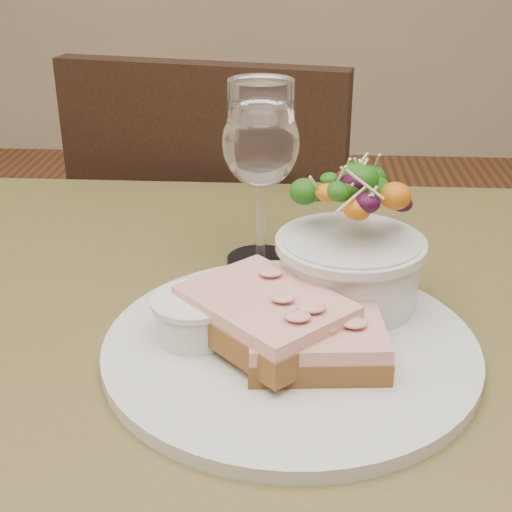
# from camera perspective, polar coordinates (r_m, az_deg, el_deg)

# --- Properties ---
(cafe_table) EXTENTS (0.80, 0.80, 0.75)m
(cafe_table) POSITION_cam_1_polar(r_m,az_deg,el_deg) (0.67, 0.68, -14.08)
(cafe_table) COLOR #4D4121
(cafe_table) RESTS_ON ground
(chair_far) EXTENTS (0.49, 0.49, 0.90)m
(chair_far) POSITION_cam_1_polar(r_m,az_deg,el_deg) (1.39, -1.44, -8.92)
(chair_far) COLOR black
(chair_far) RESTS_ON ground
(dinner_plate) EXTENTS (0.31, 0.31, 0.01)m
(dinner_plate) POSITION_cam_1_polar(r_m,az_deg,el_deg) (0.59, 2.76, -7.30)
(dinner_plate) COLOR silver
(dinner_plate) RESTS_ON cafe_table
(sandwich_front) EXTENTS (0.11, 0.09, 0.03)m
(sandwich_front) POSITION_cam_1_polar(r_m,az_deg,el_deg) (0.56, 4.82, -6.90)
(sandwich_front) COLOR #523416
(sandwich_front) RESTS_ON dinner_plate
(sandwich_back) EXTENTS (0.16, 0.16, 0.03)m
(sandwich_back) POSITION_cam_1_polar(r_m,az_deg,el_deg) (0.57, 0.73, -4.74)
(sandwich_back) COLOR #523416
(sandwich_back) RESTS_ON dinner_plate
(ramekin) EXTENTS (0.07, 0.07, 0.04)m
(ramekin) POSITION_cam_1_polar(r_m,az_deg,el_deg) (0.59, -4.94, -4.73)
(ramekin) COLOR silver
(ramekin) RESTS_ON dinner_plate
(salad_bowl) EXTENTS (0.12, 0.12, 0.13)m
(salad_bowl) POSITION_cam_1_polar(r_m,az_deg,el_deg) (0.63, 7.60, 1.24)
(salad_bowl) COLOR silver
(salad_bowl) RESTS_ON dinner_plate
(garnish) EXTENTS (0.05, 0.04, 0.02)m
(garnish) POSITION_cam_1_polar(r_m,az_deg,el_deg) (0.64, -4.50, -2.99)
(garnish) COLOR #0C3C0A
(garnish) RESTS_ON dinner_plate
(wine_glass) EXTENTS (0.08, 0.08, 0.18)m
(wine_glass) POSITION_cam_1_polar(r_m,az_deg,el_deg) (0.70, 0.38, 8.66)
(wine_glass) COLOR white
(wine_glass) RESTS_ON cafe_table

